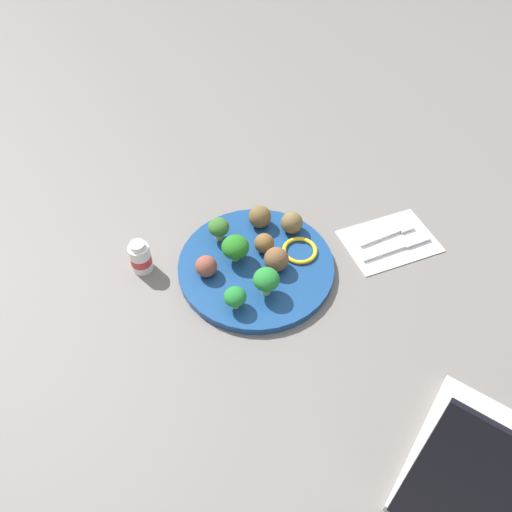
% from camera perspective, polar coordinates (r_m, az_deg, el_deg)
% --- Properties ---
extents(ground_plane, '(4.00, 4.00, 0.00)m').
position_cam_1_polar(ground_plane, '(0.90, 0.00, -1.49)').
color(ground_plane, slate).
extents(plate, '(0.28, 0.28, 0.02)m').
position_cam_1_polar(plate, '(0.90, 0.00, -1.17)').
color(plate, navy).
rests_on(plate, ground_plane).
extents(broccoli_floret_far_rim, '(0.04, 0.04, 0.05)m').
position_cam_1_polar(broccoli_floret_far_rim, '(0.91, -4.30, 3.27)').
color(broccoli_floret_far_rim, '#A7BB6B').
rests_on(broccoli_floret_far_rim, plate).
extents(broccoli_floret_back_right, '(0.04, 0.04, 0.05)m').
position_cam_1_polar(broccoli_floret_back_right, '(0.82, 1.09, -2.77)').
color(broccoli_floret_back_right, '#8EC374').
rests_on(broccoli_floret_back_right, plate).
extents(broccoli_floret_back_left, '(0.05, 0.05, 0.05)m').
position_cam_1_polar(broccoli_floret_back_left, '(0.87, -2.38, 1.00)').
color(broccoli_floret_back_left, '#8CB876').
rests_on(broccoli_floret_back_left, plate).
extents(broccoli_floret_center, '(0.04, 0.04, 0.04)m').
position_cam_1_polar(broccoli_floret_center, '(0.81, -2.42, -4.71)').
color(broccoli_floret_center, '#ADC67D').
rests_on(broccoli_floret_center, plate).
extents(meatball_mid_left, '(0.04, 0.04, 0.04)m').
position_cam_1_polar(meatball_mid_left, '(0.87, 2.35, -0.38)').
color(meatball_mid_left, brown).
rests_on(meatball_mid_left, plate).
extents(meatball_front_right, '(0.04, 0.04, 0.04)m').
position_cam_1_polar(meatball_front_right, '(0.94, 0.44, 4.52)').
color(meatball_front_right, brown).
rests_on(meatball_front_right, plate).
extents(meatball_back_left, '(0.04, 0.04, 0.04)m').
position_cam_1_polar(meatball_back_left, '(0.90, 0.95, 1.48)').
color(meatball_back_left, brown).
rests_on(meatball_back_left, plate).
extents(meatball_center, '(0.04, 0.04, 0.04)m').
position_cam_1_polar(meatball_center, '(0.86, -5.69, -1.33)').
color(meatball_center, brown).
rests_on(meatball_center, plate).
extents(meatball_mid_right, '(0.04, 0.04, 0.04)m').
position_cam_1_polar(meatball_mid_right, '(0.93, 4.11, 3.83)').
color(meatball_mid_right, brown).
rests_on(meatball_mid_right, plate).
extents(pepper_ring_near_rim, '(0.09, 0.09, 0.01)m').
position_cam_1_polar(pepper_ring_near_rim, '(0.91, 5.03, 0.64)').
color(pepper_ring_near_rim, yellow).
rests_on(pepper_ring_near_rim, plate).
extents(napkin, '(0.18, 0.14, 0.01)m').
position_cam_1_polar(napkin, '(0.98, 15.13, 1.52)').
color(napkin, white).
rests_on(napkin, ground_plane).
extents(fork, '(0.12, 0.04, 0.01)m').
position_cam_1_polar(fork, '(0.99, 15.01, 2.58)').
color(fork, silver).
rests_on(fork, napkin).
extents(knife, '(0.15, 0.04, 0.01)m').
position_cam_1_polar(knife, '(0.97, 16.08, 1.10)').
color(knife, white).
rests_on(knife, napkin).
extents(yogurt_bottle, '(0.04, 0.04, 0.07)m').
position_cam_1_polar(yogurt_bottle, '(0.90, -13.08, -0.18)').
color(yogurt_bottle, white).
rests_on(yogurt_bottle, ground_plane).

